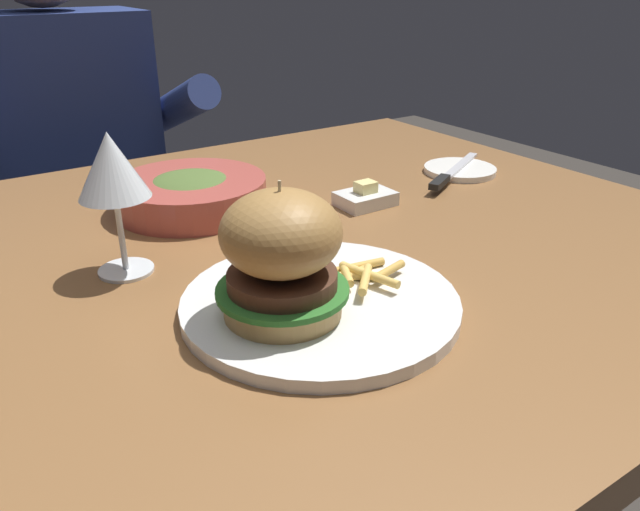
{
  "coord_description": "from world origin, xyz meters",
  "views": [
    {
      "loc": [
        -0.36,
        -0.63,
        1.06
      ],
      "look_at": [
        -0.03,
        -0.14,
        0.78
      ],
      "focal_mm": 35.0,
      "sensor_mm": 36.0,
      "label": 1
    }
  ],
  "objects": [
    {
      "name": "fries_pile",
      "position": [
        0.01,
        -0.16,
        0.76
      ],
      "size": [
        0.09,
        0.08,
        0.02
      ],
      "color": "gold",
      "rests_on": "main_plate"
    },
    {
      "name": "wine_glass",
      "position": [
        -0.18,
        0.03,
        0.86
      ],
      "size": [
        0.08,
        0.08,
        0.16
      ],
      "color": "silver",
      "rests_on": "dining_table"
    },
    {
      "name": "dining_table",
      "position": [
        0.0,
        0.0,
        0.65
      ],
      "size": [
        1.16,
        0.95,
        0.74
      ],
      "color": "brown",
      "rests_on": "ground"
    },
    {
      "name": "butter_dish",
      "position": [
        0.18,
        0.05,
        0.75
      ],
      "size": [
        0.08,
        0.06,
        0.04
      ],
      "color": "white",
      "rests_on": "dining_table"
    },
    {
      "name": "main_plate",
      "position": [
        -0.05,
        -0.17,
        0.75
      ],
      "size": [
        0.28,
        0.28,
        0.01
      ],
      "primitive_type": "cylinder",
      "color": "white",
      "rests_on": "dining_table"
    },
    {
      "name": "burger_sandwich",
      "position": [
        -0.09,
        -0.17,
        0.82
      ],
      "size": [
        0.13,
        0.13,
        0.13
      ],
      "color": "tan",
      "rests_on": "main_plate"
    },
    {
      "name": "soup_bowl",
      "position": [
        -0.04,
        0.17,
        0.77
      ],
      "size": [
        0.22,
        0.22,
        0.05
      ],
      "color": "#B24C42",
      "rests_on": "dining_table"
    },
    {
      "name": "table_knife",
      "position": [
        0.37,
        0.06,
        0.75
      ],
      "size": [
        0.2,
        0.11,
        0.01
      ],
      "color": "silver",
      "rests_on": "bread_plate"
    },
    {
      "name": "bread_plate",
      "position": [
        0.41,
        0.08,
        0.74
      ],
      "size": [
        0.12,
        0.12,
        0.01
      ],
      "primitive_type": "cylinder",
      "color": "white",
      "rests_on": "dining_table"
    },
    {
      "name": "diner_person",
      "position": [
        -0.07,
        0.75,
        0.56
      ],
      "size": [
        0.51,
        0.36,
        1.18
      ],
      "color": "#282833",
      "rests_on": "ground"
    }
  ]
}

